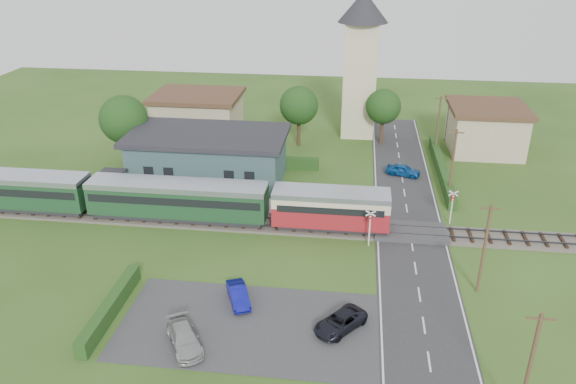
# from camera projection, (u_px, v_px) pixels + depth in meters

# --- Properties ---
(ground) EXTENTS (120.00, 120.00, 0.00)m
(ground) POSITION_uv_depth(u_px,v_px,m) (293.00, 238.00, 47.69)
(ground) COLOR #2D4C19
(railway_track) EXTENTS (76.00, 3.20, 0.49)m
(railway_track) POSITION_uv_depth(u_px,v_px,m) (295.00, 226.00, 49.45)
(railway_track) COLOR #4C443D
(railway_track) RESTS_ON ground
(road) EXTENTS (6.00, 70.00, 0.05)m
(road) POSITION_uv_depth(u_px,v_px,m) (412.00, 246.00, 46.54)
(road) COLOR #28282B
(road) RESTS_ON ground
(car_park) EXTENTS (17.00, 9.00, 0.08)m
(car_park) POSITION_uv_depth(u_px,v_px,m) (249.00, 326.00, 37.04)
(car_park) COLOR #333335
(car_park) RESTS_ON ground
(crossing_deck) EXTENTS (6.20, 3.40, 0.45)m
(crossing_deck) POSITION_uv_depth(u_px,v_px,m) (411.00, 232.00, 48.26)
(crossing_deck) COLOR #333335
(crossing_deck) RESTS_ON ground
(platform) EXTENTS (30.00, 3.00, 0.45)m
(platform) POSITION_uv_depth(u_px,v_px,m) (195.00, 203.00, 53.42)
(platform) COLOR gray
(platform) RESTS_ON ground
(equipment_hut) EXTENTS (2.30, 2.30, 2.55)m
(equipment_hut) POSITION_uv_depth(u_px,v_px,m) (113.00, 184.00, 53.69)
(equipment_hut) COLOR beige
(equipment_hut) RESTS_ON platform
(station_building) EXTENTS (16.00, 9.00, 5.30)m
(station_building) POSITION_uv_depth(u_px,v_px,m) (209.00, 157.00, 57.60)
(station_building) COLOR #365352
(station_building) RESTS_ON ground
(train) EXTENTS (43.20, 2.90, 3.40)m
(train) POSITION_uv_depth(u_px,v_px,m) (143.00, 197.00, 50.14)
(train) COLOR #232328
(train) RESTS_ON ground
(church_tower) EXTENTS (6.00, 6.00, 17.60)m
(church_tower) POSITION_uv_depth(u_px,v_px,m) (361.00, 54.00, 68.04)
(church_tower) COLOR beige
(church_tower) RESTS_ON ground
(house_west) EXTENTS (10.80, 8.80, 5.50)m
(house_west) POSITION_uv_depth(u_px,v_px,m) (198.00, 115.00, 70.74)
(house_west) COLOR tan
(house_west) RESTS_ON ground
(house_east) EXTENTS (8.80, 8.80, 5.50)m
(house_east) POSITION_uv_depth(u_px,v_px,m) (486.00, 128.00, 65.85)
(house_east) COLOR tan
(house_east) RESTS_ON ground
(hedge_carpark) EXTENTS (0.80, 9.00, 1.20)m
(hedge_carpark) POSITION_uv_depth(u_px,v_px,m) (110.00, 308.00, 37.89)
(hedge_carpark) COLOR #193814
(hedge_carpark) RESTS_ON ground
(hedge_roadside) EXTENTS (0.80, 18.00, 1.20)m
(hedge_roadside) POSITION_uv_depth(u_px,v_px,m) (441.00, 169.00, 60.23)
(hedge_roadside) COLOR #193814
(hedge_roadside) RESTS_ON ground
(hedge_station) EXTENTS (22.00, 0.80, 1.30)m
(hedge_station) POSITION_uv_depth(u_px,v_px,m) (220.00, 160.00, 62.52)
(hedge_station) COLOR #193814
(hedge_station) RESTS_ON ground
(tree_a) EXTENTS (5.20, 5.20, 8.00)m
(tree_a) POSITION_uv_depth(u_px,v_px,m) (124.00, 119.00, 60.32)
(tree_a) COLOR #332316
(tree_a) RESTS_ON ground
(tree_b) EXTENTS (4.60, 4.60, 7.34)m
(tree_b) POSITION_uv_depth(u_px,v_px,m) (299.00, 105.00, 66.52)
(tree_b) COLOR #332316
(tree_b) RESTS_ON ground
(tree_c) EXTENTS (4.20, 4.20, 6.78)m
(tree_c) POSITION_uv_depth(u_px,v_px,m) (383.00, 107.00, 67.34)
(tree_c) COLOR #332316
(tree_c) RESTS_ON ground
(utility_pole_a) EXTENTS (1.40, 0.22, 7.00)m
(utility_pole_a) POSITION_uv_depth(u_px,v_px,m) (529.00, 368.00, 28.34)
(utility_pole_a) COLOR #473321
(utility_pole_a) RESTS_ON ground
(utility_pole_b) EXTENTS (1.40, 0.22, 7.00)m
(utility_pole_b) POSITION_uv_depth(u_px,v_px,m) (484.00, 248.00, 39.15)
(utility_pole_b) COLOR #473321
(utility_pole_b) RESTS_ON ground
(utility_pole_c) EXTENTS (1.40, 0.22, 7.00)m
(utility_pole_c) POSITION_uv_depth(u_px,v_px,m) (453.00, 163.00, 53.56)
(utility_pole_c) COLOR #473321
(utility_pole_c) RESTS_ON ground
(utility_pole_d) EXTENTS (1.40, 0.22, 7.00)m
(utility_pole_d) POSITION_uv_depth(u_px,v_px,m) (438.00, 125.00, 64.36)
(utility_pole_d) COLOR #473321
(utility_pole_d) RESTS_ON ground
(crossing_signal_near) EXTENTS (0.84, 0.28, 3.28)m
(crossing_signal_near) POSITION_uv_depth(u_px,v_px,m) (370.00, 223.00, 45.70)
(crossing_signal_near) COLOR silver
(crossing_signal_near) RESTS_ON ground
(crossing_signal_far) EXTENTS (0.84, 0.28, 3.28)m
(crossing_signal_far) POSITION_uv_depth(u_px,v_px,m) (452.00, 202.00, 49.20)
(crossing_signal_far) COLOR silver
(crossing_signal_far) RESTS_ON ground
(streetlamp_west) EXTENTS (0.30, 0.30, 5.15)m
(streetlamp_west) POSITION_uv_depth(u_px,v_px,m) (130.00, 123.00, 66.93)
(streetlamp_west) COLOR #3F3F47
(streetlamp_west) RESTS_ON ground
(streetlamp_east) EXTENTS (0.30, 0.30, 5.15)m
(streetlamp_east) POSITION_uv_depth(u_px,v_px,m) (448.00, 117.00, 68.90)
(streetlamp_east) COLOR #3F3F47
(streetlamp_east) RESTS_ON ground
(car_on_road) EXTENTS (3.87, 2.44, 1.23)m
(car_on_road) POSITION_uv_depth(u_px,v_px,m) (403.00, 170.00, 59.75)
(car_on_road) COLOR #104890
(car_on_road) RESTS_ON road
(car_park_blue) EXTENTS (2.43, 3.63, 1.13)m
(car_park_blue) POSITION_uv_depth(u_px,v_px,m) (238.00, 295.00, 39.18)
(car_park_blue) COLOR #0F1187
(car_park_blue) RESTS_ON car_park
(car_park_silver) EXTENTS (3.52, 4.40, 1.20)m
(car_park_silver) POSITION_uv_depth(u_px,v_px,m) (184.00, 338.00, 34.93)
(car_park_silver) COLOR #9E9E9E
(car_park_silver) RESTS_ON car_park
(car_park_dark) EXTENTS (3.86, 4.16, 1.08)m
(car_park_dark) POSITION_uv_depth(u_px,v_px,m) (340.00, 322.00, 36.49)
(car_park_dark) COLOR black
(car_park_dark) RESTS_ON car_park
(pedestrian_near) EXTENTS (0.75, 0.61, 1.79)m
(pedestrian_near) POSITION_uv_depth(u_px,v_px,m) (263.00, 198.00, 51.78)
(pedestrian_near) COLOR gray
(pedestrian_near) RESTS_ON platform
(pedestrian_far) EXTENTS (0.75, 0.93, 1.81)m
(pedestrian_far) POSITION_uv_depth(u_px,v_px,m) (148.00, 189.00, 53.65)
(pedestrian_far) COLOR gray
(pedestrian_far) RESTS_ON platform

